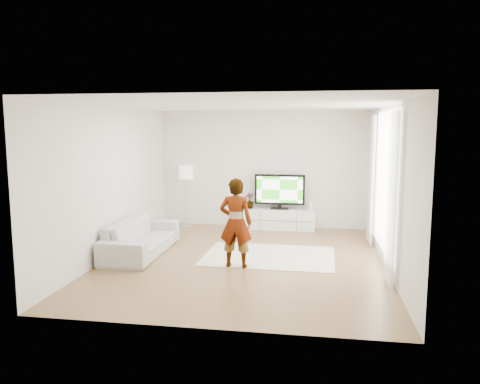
% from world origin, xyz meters
% --- Properties ---
extents(floor, '(6.00, 6.00, 0.00)m').
position_xyz_m(floor, '(0.00, 0.00, 0.00)').
color(floor, olive).
rests_on(floor, ground).
extents(ceiling, '(6.00, 6.00, 0.00)m').
position_xyz_m(ceiling, '(0.00, 0.00, 2.80)').
color(ceiling, white).
rests_on(ceiling, wall_back).
extents(wall_left, '(0.02, 6.00, 2.80)m').
position_xyz_m(wall_left, '(-2.50, 0.00, 1.40)').
color(wall_left, silver).
rests_on(wall_left, floor).
extents(wall_right, '(0.02, 6.00, 2.80)m').
position_xyz_m(wall_right, '(2.50, 0.00, 1.40)').
color(wall_right, silver).
rests_on(wall_right, floor).
extents(wall_back, '(5.00, 0.02, 2.80)m').
position_xyz_m(wall_back, '(0.00, 3.00, 1.40)').
color(wall_back, silver).
rests_on(wall_back, floor).
extents(wall_front, '(5.00, 0.02, 2.80)m').
position_xyz_m(wall_front, '(0.00, -3.00, 1.40)').
color(wall_front, silver).
rests_on(wall_front, floor).
extents(window, '(0.01, 2.60, 2.50)m').
position_xyz_m(window, '(2.48, 0.30, 1.45)').
color(window, white).
rests_on(window, wall_right).
extents(curtain_near, '(0.04, 0.70, 2.60)m').
position_xyz_m(curtain_near, '(2.40, -1.00, 1.35)').
color(curtain_near, white).
rests_on(curtain_near, floor).
extents(curtain_far, '(0.04, 0.70, 2.60)m').
position_xyz_m(curtain_far, '(2.40, 1.60, 1.35)').
color(curtain_far, white).
rests_on(curtain_far, floor).
extents(media_console, '(1.69, 0.48, 0.48)m').
position_xyz_m(media_console, '(0.44, 2.76, 0.24)').
color(media_console, silver).
rests_on(media_console, floor).
extents(television, '(1.19, 0.23, 0.83)m').
position_xyz_m(television, '(0.44, 2.79, 0.93)').
color(television, black).
rests_on(television, media_console).
extents(game_console, '(0.05, 0.15, 0.20)m').
position_xyz_m(game_console, '(1.18, 2.76, 0.58)').
color(game_console, white).
rests_on(game_console, media_console).
extents(potted_plant, '(0.26, 0.26, 0.37)m').
position_xyz_m(potted_plant, '(-0.28, 2.77, 0.66)').
color(potted_plant, '#3F7238').
rests_on(potted_plant, media_console).
extents(rug, '(2.46, 1.79, 0.01)m').
position_xyz_m(rug, '(0.43, 0.32, 0.01)').
color(rug, beige).
rests_on(rug, floor).
extents(player, '(0.57, 0.38, 1.55)m').
position_xyz_m(player, '(-0.07, -0.47, 0.79)').
color(player, '#334772').
rests_on(player, rug).
extents(sofa, '(0.90, 2.25, 0.65)m').
position_xyz_m(sofa, '(-2.02, 0.13, 0.33)').
color(sofa, '#B1B1AC').
rests_on(sofa, floor).
extents(floor_lamp, '(0.33, 0.33, 1.49)m').
position_xyz_m(floor_lamp, '(-1.84, 2.70, 1.27)').
color(floor_lamp, silver).
rests_on(floor_lamp, floor).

